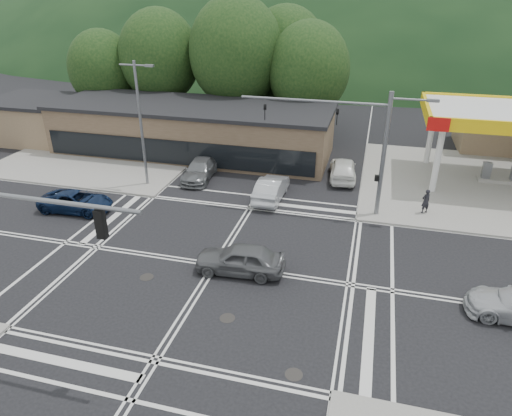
% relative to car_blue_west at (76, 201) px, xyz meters
% --- Properties ---
extents(ground, '(120.00, 120.00, 0.00)m').
position_rel_car_blue_west_xyz_m(ground, '(11.04, -3.88, -0.67)').
color(ground, black).
rests_on(ground, ground).
extents(sidewalk_ne, '(16.00, 16.00, 0.15)m').
position_rel_car_blue_west_xyz_m(sidewalk_ne, '(26.04, 11.12, -0.59)').
color(sidewalk_ne, gray).
rests_on(sidewalk_ne, ground).
extents(sidewalk_nw, '(16.00, 16.00, 0.15)m').
position_rel_car_blue_west_xyz_m(sidewalk_nw, '(-3.96, 11.12, -0.59)').
color(sidewalk_nw, gray).
rests_on(sidewalk_nw, ground).
extents(commercial_row, '(24.00, 8.00, 4.00)m').
position_rel_car_blue_west_xyz_m(commercial_row, '(3.04, 13.12, 1.33)').
color(commercial_row, brown).
rests_on(commercial_row, ground).
extents(commercial_nw, '(8.00, 7.00, 3.60)m').
position_rel_car_blue_west_xyz_m(commercial_nw, '(-12.96, 13.12, 1.13)').
color(commercial_nw, '#846B4F').
rests_on(commercial_nw, ground).
extents(hill_north, '(252.00, 126.00, 140.00)m').
position_rel_car_blue_west_xyz_m(hill_north, '(11.04, 86.12, -0.67)').
color(hill_north, black).
rests_on(hill_north, ground).
extents(tree_n_a, '(8.00, 8.00, 11.75)m').
position_rel_car_blue_west_xyz_m(tree_n_a, '(-2.96, 20.12, 6.47)').
color(tree_n_a, '#382619').
rests_on(tree_n_a, ground).
extents(tree_n_b, '(9.00, 9.00, 12.98)m').
position_rel_car_blue_west_xyz_m(tree_n_b, '(5.04, 20.12, 7.12)').
color(tree_n_b, '#382619').
rests_on(tree_n_b, ground).
extents(tree_n_c, '(7.60, 7.60, 10.87)m').
position_rel_car_blue_west_xyz_m(tree_n_c, '(12.04, 20.12, 5.82)').
color(tree_n_c, '#382619').
rests_on(tree_n_c, ground).
extents(tree_n_d, '(6.80, 6.80, 9.76)m').
position_rel_car_blue_west_xyz_m(tree_n_d, '(-8.96, 19.12, 5.17)').
color(tree_n_d, '#382619').
rests_on(tree_n_d, ground).
extents(tree_n_e, '(8.40, 8.40, 11.98)m').
position_rel_car_blue_west_xyz_m(tree_n_e, '(9.04, 24.12, 6.47)').
color(tree_n_e, '#382619').
rests_on(tree_n_e, ground).
extents(streetlight_nw, '(2.50, 0.25, 9.00)m').
position_rel_car_blue_west_xyz_m(streetlight_nw, '(2.60, 5.12, 4.38)').
color(streetlight_nw, slate).
rests_on(streetlight_nw, ground).
extents(signal_mast_ne, '(11.65, 0.30, 8.00)m').
position_rel_car_blue_west_xyz_m(signal_mast_ne, '(17.98, 4.32, 4.41)').
color(signal_mast_ne, slate).
rests_on(signal_mast_ne, ground).
extents(car_blue_west, '(4.92, 2.49, 1.33)m').
position_rel_car_blue_west_xyz_m(car_blue_west, '(0.00, 0.00, 0.00)').
color(car_blue_west, '#0D1D3C').
rests_on(car_blue_west, ground).
extents(car_grey_center, '(4.73, 2.14, 1.58)m').
position_rel_car_blue_west_xyz_m(car_grey_center, '(12.54, -4.18, 0.12)').
color(car_grey_center, '#585A5D').
rests_on(car_grey_center, ground).
extents(car_queue_a, '(1.73, 4.77, 1.56)m').
position_rel_car_blue_west_xyz_m(car_queue_a, '(12.04, 5.12, 0.11)').
color(car_queue_a, '#B3B7BB').
rests_on(car_queue_a, ground).
extents(car_queue_b, '(2.42, 4.98, 1.64)m').
position_rel_car_blue_west_xyz_m(car_queue_b, '(16.54, 10.12, 0.15)').
color(car_queue_b, white).
rests_on(car_queue_b, ground).
extents(car_northbound, '(2.43, 5.09, 1.43)m').
position_rel_car_blue_west_xyz_m(car_northbound, '(5.88, 7.38, 0.05)').
color(car_northbound, slate).
rests_on(car_northbound, ground).
extents(pedestrian, '(0.71, 0.65, 1.63)m').
position_rel_car_blue_west_xyz_m(pedestrian, '(22.24, 5.23, 0.30)').
color(pedestrian, black).
rests_on(pedestrian, sidewalk_ne).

